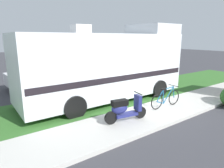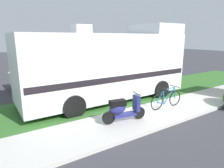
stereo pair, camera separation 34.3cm
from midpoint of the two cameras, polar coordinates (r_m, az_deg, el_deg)
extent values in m
plane|color=#38383D|center=(8.85, 5.64, -6.38)|extent=(80.00, 80.00, 0.00)
cube|color=beige|center=(8.03, 11.37, -8.23)|extent=(24.00, 2.00, 0.12)
cube|color=#336628|center=(9.95, -0.08, -3.84)|extent=(24.00, 3.40, 0.08)
cube|color=silver|center=(9.27, -3.15, 5.47)|extent=(7.86, 2.57, 2.82)
cube|color=silver|center=(11.11, 10.49, 15.16)|extent=(1.81, 2.41, 0.50)
cube|color=black|center=(9.34, -3.12, 2.89)|extent=(7.70, 2.58, 0.24)
cube|color=black|center=(11.78, 13.27, 9.22)|extent=(0.09, 2.15, 0.90)
cube|color=silver|center=(8.62, -10.15, 15.31)|extent=(0.70, 0.60, 0.36)
cylinder|color=black|center=(11.87, 3.69, 1.01)|extent=(0.90, 0.28, 0.90)
cylinder|color=black|center=(10.16, 12.38, -1.39)|extent=(0.90, 0.28, 0.90)
cylinder|color=black|center=(9.72, -17.80, -2.39)|extent=(0.90, 0.28, 0.90)
cylinder|color=black|center=(7.54, -11.99, -6.55)|extent=(0.90, 0.28, 0.90)
cylinder|color=black|center=(7.25, 6.78, -8.09)|extent=(0.45, 0.17, 0.44)
cylinder|color=black|center=(6.73, -1.83, -9.74)|extent=(0.45, 0.17, 0.44)
cube|color=navy|center=(6.96, 2.65, -8.75)|extent=(0.86, 0.42, 0.10)
cube|color=black|center=(6.69, 0.73, -5.47)|extent=(0.60, 0.35, 0.20)
ellipsoid|color=navy|center=(6.76, 0.73, -7.08)|extent=(0.64, 0.40, 0.36)
cube|color=navy|center=(7.06, 6.06, -5.38)|extent=(0.19, 0.34, 0.56)
cylinder|color=black|center=(6.96, 6.13, -2.65)|extent=(0.12, 0.50, 0.04)
sphere|color=white|center=(7.01, 6.09, -3.98)|extent=(0.12, 0.12, 0.12)
torus|color=black|center=(8.91, 16.33, -3.74)|extent=(0.65, 0.06, 0.65)
torus|color=black|center=(8.16, 11.61, -5.03)|extent=(0.65, 0.06, 0.65)
cylinder|color=#1E6699|center=(8.59, 14.84, -3.04)|extent=(0.59, 0.05, 0.67)
cylinder|color=#1E6699|center=(8.37, 13.41, -3.57)|extent=(0.10, 0.04, 0.60)
cylinder|color=#1E6699|center=(8.49, 14.82, -1.15)|extent=(0.63, 0.05, 0.09)
cylinder|color=#1E6699|center=(8.32, 12.55, -5.25)|extent=(0.41, 0.05, 0.18)
cylinder|color=#1E6699|center=(8.21, 12.50, -3.32)|extent=(0.36, 0.05, 0.47)
cylinder|color=#1E6699|center=(8.81, 16.26, -2.23)|extent=(0.12, 0.04, 0.51)
cube|color=black|center=(8.26, 13.39, -1.43)|extent=(0.20, 0.11, 0.06)
cylinder|color=black|center=(8.71, 16.20, -0.44)|extent=(0.04, 0.52, 0.03)
cube|color=silver|center=(13.55, -11.05, 4.94)|extent=(2.56, 2.10, 1.56)
cube|color=black|center=(13.49, -11.14, 6.95)|extent=(2.44, 2.12, 0.44)
cube|color=silver|center=(12.60, -21.98, 1.59)|extent=(3.11, 2.13, 0.69)
cylinder|color=black|center=(14.58, -12.03, 2.76)|extent=(0.77, 0.28, 0.76)
cylinder|color=black|center=(12.95, -8.20, 1.61)|extent=(0.77, 0.28, 0.76)
cylinder|color=black|center=(13.45, -24.54, 0.97)|extent=(0.77, 0.28, 0.76)
cylinder|color=black|center=(11.66, -22.15, -0.54)|extent=(0.77, 0.28, 0.76)
camera|label=1|loc=(0.17, -91.21, -0.29)|focal=31.78mm
camera|label=2|loc=(0.17, 88.79, 0.29)|focal=31.78mm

